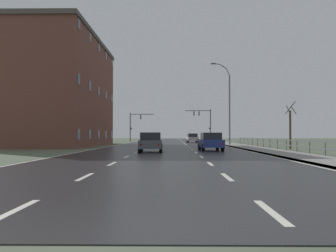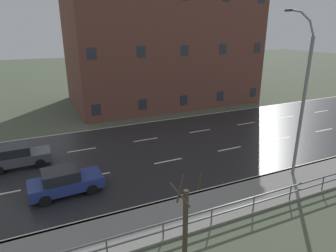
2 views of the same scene
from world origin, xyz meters
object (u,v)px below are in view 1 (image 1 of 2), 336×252
at_px(traffic_signal_left, 135,123).
at_px(brick_building, 47,92).
at_px(car_distant, 211,141).
at_px(traffic_signal_right, 204,120).
at_px(street_lamp_midground, 228,105).
at_px(car_mid_centre, 151,142).
at_px(car_near_left, 192,138).

distance_m(traffic_signal_left, brick_building, 28.07).
bearing_deg(car_distant, traffic_signal_right, 83.09).
height_order(street_lamp_midground, traffic_signal_right, street_lamp_midground).
bearing_deg(traffic_signal_left, brick_building, -107.37).
xyz_separation_m(traffic_signal_left, car_mid_centre, (5.83, -43.48, -2.93)).
xyz_separation_m(traffic_signal_right, car_mid_centre, (-7.90, -42.68, -3.52)).
xyz_separation_m(traffic_signal_right, brick_building, (-22.07, -25.82, 2.44)).
xyz_separation_m(traffic_signal_left, car_near_left, (10.93, -9.49, -2.93)).
bearing_deg(traffic_signal_left, street_lamp_midground, -61.79).
distance_m(street_lamp_midground, brick_building, 22.89).
bearing_deg(traffic_signal_right, car_distant, -94.11).
relative_size(traffic_signal_right, car_mid_centre, 1.53).
bearing_deg(car_near_left, car_distant, -93.16).
relative_size(car_near_left, car_mid_centre, 1.01).
xyz_separation_m(traffic_signal_right, car_distant, (-2.88, -40.10, -3.52)).
xyz_separation_m(traffic_signal_left, car_distant, (10.86, -40.91, -2.93)).
bearing_deg(car_mid_centre, traffic_signal_left, 96.40).
xyz_separation_m(street_lamp_midground, car_distant, (-3.63, -13.90, -4.26)).
bearing_deg(brick_building, street_lamp_midground, -0.95).
height_order(traffic_signal_right, traffic_signal_left, traffic_signal_right).
relative_size(street_lamp_midground, car_near_left, 2.47).
relative_size(traffic_signal_right, traffic_signal_left, 1.11).
distance_m(street_lamp_midground, car_mid_centre, 19.09).
bearing_deg(car_mid_centre, car_near_left, 80.24).
relative_size(traffic_signal_right, car_near_left, 1.51).
bearing_deg(car_mid_centre, traffic_signal_right, 78.27).
relative_size(street_lamp_midground, car_distant, 2.47).
bearing_deg(traffic_signal_right, car_mid_centre, -100.49).
height_order(car_near_left, car_mid_centre, same).
height_order(traffic_signal_right, car_mid_centre, traffic_signal_right).
height_order(traffic_signal_left, car_mid_centre, traffic_signal_left).
xyz_separation_m(traffic_signal_right, car_near_left, (-2.81, -8.68, -3.52)).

